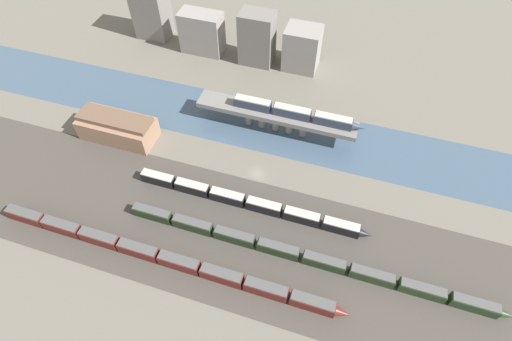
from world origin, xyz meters
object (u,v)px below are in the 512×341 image
object	(u,v)px
train_on_bridge	(297,113)
train_yard_near	(163,258)
train_yard_far	(249,203)
warehouse_building	(117,127)
train_yard_mid	(306,257)

from	to	relation	value
train_on_bridge	train_yard_near	xyz separation A→B (m)	(-22.65, -58.91, -7.45)
train_on_bridge	train_yard_near	size ratio (longest dim) A/B	0.44
train_yard_far	warehouse_building	size ratio (longest dim) A/B	2.80
train_yard_near	train_yard_mid	size ratio (longest dim) A/B	0.96
train_yard_mid	warehouse_building	world-z (taller)	warehouse_building
train_on_bridge	warehouse_building	size ratio (longest dim) A/B	1.74
train_on_bridge	warehouse_building	xyz separation A→B (m)	(-58.26, -20.07, -5.17)
train_yard_near	warehouse_building	world-z (taller)	warehouse_building
train_yard_near	warehouse_building	bearing A→B (deg)	132.52
train_yard_mid	warehouse_building	xyz separation A→B (m)	(-72.91, 26.72, 2.48)
train_yard_near	train_yard_far	world-z (taller)	train_yard_near
train_on_bridge	warehouse_building	world-z (taller)	train_on_bridge
train_yard_mid	train_yard_far	bearing A→B (deg)	148.77
warehouse_building	train_yard_mid	bearing A→B (deg)	-20.13
train_yard_mid	train_yard_near	bearing A→B (deg)	-162.00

